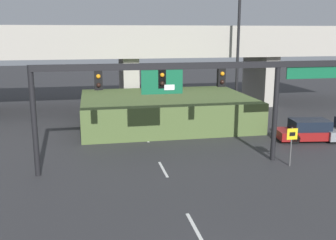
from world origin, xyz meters
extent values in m
cube|color=silver|center=(0.00, 4.34, 0.00)|extent=(0.14, 2.40, 0.01)
cube|color=silver|center=(0.00, 10.77, 0.00)|extent=(0.14, 2.40, 0.01)
cube|color=silver|center=(0.00, 17.20, 0.00)|extent=(0.14, 2.40, 0.01)
cube|color=silver|center=(0.00, 23.64, 0.00)|extent=(0.14, 2.40, 0.01)
cylinder|color=black|center=(-6.32, 11.14, 2.75)|extent=(0.28, 0.28, 5.50)
cylinder|color=black|center=(6.32, 11.14, 2.75)|extent=(0.28, 0.28, 5.50)
cube|color=black|center=(1.98, 11.14, 5.34)|extent=(16.61, 0.32, 0.32)
cube|color=black|center=(-3.16, 11.14, 4.71)|extent=(0.40, 0.28, 0.95)
sphere|color=orange|center=(-3.16, 10.97, 4.92)|extent=(0.22, 0.22, 0.22)
sphere|color=black|center=(-3.16, 10.97, 4.49)|extent=(0.22, 0.22, 0.22)
cube|color=black|center=(0.00, 11.14, 4.71)|extent=(0.40, 0.28, 0.95)
sphere|color=orange|center=(0.00, 10.97, 4.92)|extent=(0.22, 0.22, 0.22)
sphere|color=black|center=(0.00, 10.97, 4.49)|extent=(0.22, 0.22, 0.22)
cube|color=black|center=(3.16, 11.14, 4.71)|extent=(0.40, 0.28, 0.95)
sphere|color=orange|center=(3.16, 10.97, 4.92)|extent=(0.22, 0.22, 0.22)
sphere|color=black|center=(3.16, 10.97, 4.49)|extent=(0.22, 0.22, 0.22)
cube|color=#115B38|center=(0.00, 11.04, 4.56)|extent=(2.13, 0.08, 1.24)
cube|color=white|center=(0.37, 10.99, 4.29)|extent=(0.53, 0.03, 0.27)
cube|color=#115B38|center=(8.51, 11.08, 4.86)|extent=(3.37, 0.07, 0.64)
cylinder|color=#4C4C4C|center=(6.76, 9.97, 1.07)|extent=(0.08, 0.08, 2.13)
cube|color=yellow|center=(6.76, 9.93, 1.78)|extent=(0.60, 0.03, 0.60)
cube|color=black|center=(6.76, 9.91, 1.78)|extent=(0.33, 0.01, 0.21)
cylinder|color=black|center=(8.86, 23.66, 8.14)|extent=(0.24, 0.24, 16.27)
cube|color=#A39E93|center=(0.00, 28.83, 5.73)|extent=(46.99, 7.18, 1.87)
cube|color=#A39E93|center=(0.00, 25.44, 7.12)|extent=(46.99, 0.40, 0.90)
cube|color=#A39E93|center=(0.00, 28.83, 2.40)|extent=(1.40, 5.74, 4.79)
cube|color=#A39E93|center=(13.31, 28.83, 2.40)|extent=(1.40, 5.74, 4.79)
cube|color=#4C6033|center=(2.05, 20.90, 1.11)|extent=(12.67, 9.37, 2.22)
cube|color=maroon|center=(10.70, 14.43, 0.44)|extent=(4.85, 2.42, 0.56)
cube|color=black|center=(10.51, 14.45, 1.06)|extent=(2.61, 1.94, 0.67)
cylinder|color=black|center=(12.23, 15.02, 0.32)|extent=(0.66, 0.30, 0.64)
cylinder|color=black|center=(9.38, 15.41, 0.32)|extent=(0.66, 0.30, 0.64)
cylinder|color=black|center=(9.16, 13.83, 0.32)|extent=(0.66, 0.30, 0.64)
cylinder|color=black|center=(12.41, 14.74, 0.32)|extent=(0.66, 0.31, 0.64)
camera|label=1|loc=(-3.53, -8.40, 7.04)|focal=42.00mm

